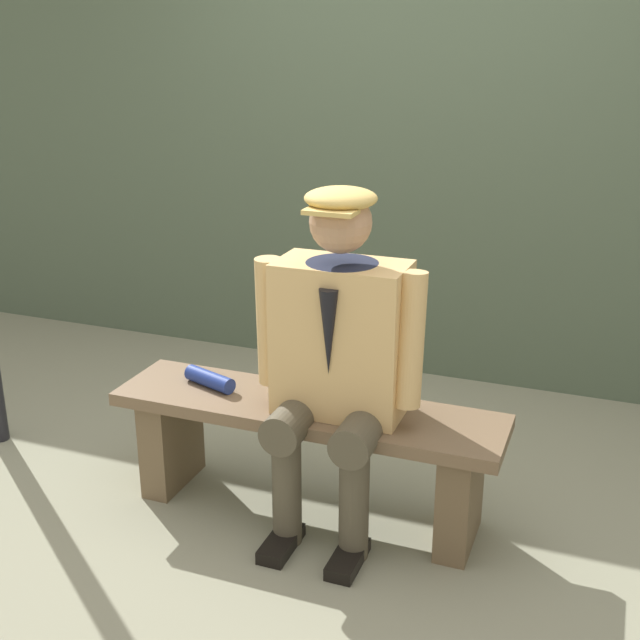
# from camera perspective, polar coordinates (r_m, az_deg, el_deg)

# --- Properties ---
(ground_plane) EXTENTS (30.00, 30.00, 0.00)m
(ground_plane) POSITION_cam_1_polar(r_m,az_deg,el_deg) (3.37, -0.92, -13.15)
(ground_plane) COLOR gray
(bench) EXTENTS (1.53, 0.39, 0.47)m
(bench) POSITION_cam_1_polar(r_m,az_deg,el_deg) (3.21, -0.95, -8.31)
(bench) COLOR brown
(bench) RESTS_ON ground
(seated_man) EXTENTS (0.64, 0.53, 1.32)m
(seated_man) POSITION_cam_1_polar(r_m,az_deg,el_deg) (2.95, 1.22, -2.05)
(seated_man) COLOR tan
(seated_man) RESTS_ON ground
(rolled_magazine) EXTENTS (0.24, 0.14, 0.06)m
(rolled_magazine) POSITION_cam_1_polar(r_m,az_deg,el_deg) (3.31, -7.74, -4.13)
(rolled_magazine) COLOR navy
(rolled_magazine) RESTS_ON bench
(stadium_wall) EXTENTS (12.00, 0.24, 2.09)m
(stadium_wall) POSITION_cam_1_polar(r_m,az_deg,el_deg) (4.48, 6.99, 9.43)
(stadium_wall) COLOR #4C5B47
(stadium_wall) RESTS_ON ground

